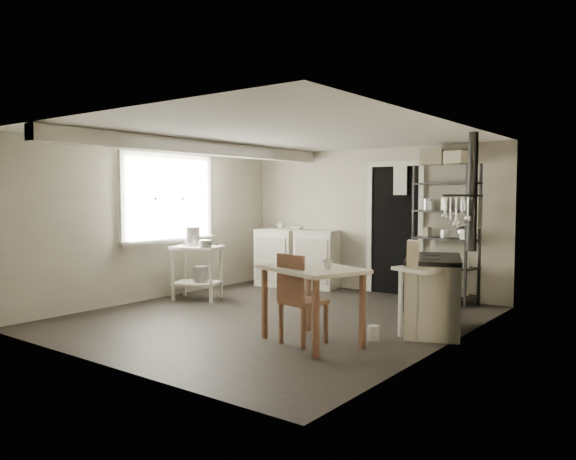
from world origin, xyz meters
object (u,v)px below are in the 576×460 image
Objects in this scene: base_cabinets at (298,259)px; flour_sack at (450,288)px; shelf_rack at (445,237)px; work_table at (312,307)px; chair at (303,297)px; prep_table at (197,273)px; stockpot at (192,236)px; stove at (433,293)px.

base_cabinets reaches higher than flour_sack.
work_table is (-0.25, -3.03, -0.57)m from shelf_rack.
shelf_rack reaches higher than chair.
prep_table reaches higher than work_table.
prep_table is 3.68m from shelf_rack.
stockpot is (-0.18, 0.06, 0.54)m from prep_table.
stockpot is 3.75m from shelf_rack.
base_cabinets is (0.67, 1.83, -0.48)m from stockpot.
prep_table is 0.57m from stockpot.
chair is at bearing -145.52° from stove.
base_cabinets reaches higher than stove.
chair reaches higher than stove.
prep_table is at bearing 162.10° from stove.
stove is 1.66m from flour_sack.
base_cabinets is 1.56× the size of chair.
flour_sack is (0.40, 2.86, -0.14)m from work_table.
flour_sack is (2.69, -0.05, -0.22)m from base_cabinets.
shelf_rack is 3.72× the size of flour_sack.
work_table is at bearing 44.40° from chair.
work_table is at bearing -144.25° from stove.
stove is at bearing -75.98° from flour_sack.
flour_sack is (0.16, -0.17, -0.71)m from shelf_rack.
stockpot is 0.28× the size of chair.
chair is (2.70, -1.07, 0.08)m from prep_table.
base_cabinets is at bearing 69.85° from stockpot.
base_cabinets is at bearing 128.23° from work_table.
stockpot is 3.13m from chair.
prep_table is 2.91m from chair.
stove is at bearing 57.57° from work_table.
chair is 2.96m from flour_sack.
stove reaches higher than prep_table.
prep_table is 3.59m from stove.
flour_sack is at bearing -12.85° from base_cabinets.
flour_sack is at bearing -33.59° from shelf_rack.
base_cabinets is at bearing 137.08° from chair.
stove is 1.14× the size of chair.
flour_sack is (0.48, 2.91, -0.24)m from chair.
shelf_rack is 3.09m from work_table.
shelf_rack is at bearing 33.62° from prep_table.
shelf_rack is at bearing 132.23° from flour_sack.
stove is 1.02× the size of work_table.
stove is 2.02× the size of flour_sack.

